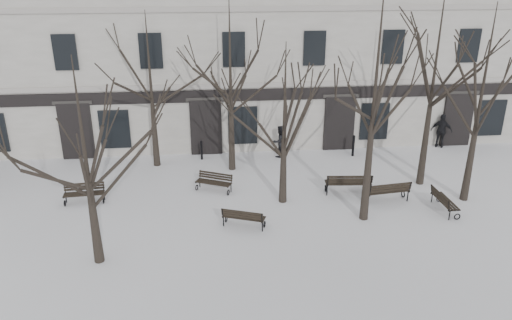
{
  "coord_description": "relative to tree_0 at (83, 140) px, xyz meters",
  "views": [
    {
      "loc": [
        -3.32,
        -16.61,
        9.52
      ],
      "look_at": [
        -1.4,
        3.0,
        1.54
      ],
      "focal_mm": 35.0,
      "sensor_mm": 36.0,
      "label": 1
    }
  ],
  "objects": [
    {
      "name": "bench_4",
      "position": [
        9.76,
        4.26,
        -3.81
      ],
      "size": [
        2.02,
        0.88,
        0.99
      ],
      "rotation": [
        0.0,
        0.0,
        3.06
      ],
      "color": "black",
      "rests_on": "ground"
    },
    {
      "name": "bollard_b",
      "position": [
        11.23,
        8.67,
        -3.75
      ],
      "size": [
        0.15,
        0.15,
        1.13
      ],
      "color": "black",
      "rests_on": "ground"
    },
    {
      "name": "tree_2",
      "position": [
        9.79,
        2.03,
        1.36
      ],
      "size": [
        6.39,
        6.39,
        9.13
      ],
      "color": "black",
      "rests_on": "ground"
    },
    {
      "name": "pedestrian_c",
      "position": [
        16.29,
        9.47,
        -4.35
      ],
      "size": [
        1.17,
        0.92,
        1.86
      ],
      "primitive_type": "imported",
      "rotation": [
        0.0,
        0.0,
        2.64
      ],
      "color": "black",
      "rests_on": "ground"
    },
    {
      "name": "bench_5",
      "position": [
        13.18,
        2.37,
        -3.9
      ],
      "size": [
        0.63,
        1.66,
        0.83
      ],
      "rotation": [
        0.0,
        0.0,
        1.58
      ],
      "color": "black",
      "rests_on": "ground"
    },
    {
      "name": "tree_0",
      "position": [
        0.0,
        0.0,
        0.0
      ],
      "size": [
        4.87,
        4.87,
        6.96
      ],
      "color": "black",
      "rests_on": "ground"
    },
    {
      "name": "bollard_a",
      "position": [
        3.43,
        8.94,
        -3.81
      ],
      "size": [
        0.13,
        0.13,
        1.01
      ],
      "color": "black",
      "rests_on": "ground"
    },
    {
      "name": "bench_0",
      "position": [
        -1.44,
        4.56,
        -3.9
      ],
      "size": [
        1.68,
        0.71,
        0.82
      ],
      "rotation": [
        0.0,
        0.0,
        0.07
      ],
      "color": "black",
      "rests_on": "ground"
    },
    {
      "name": "building",
      "position": [
        7.2,
        14.74,
        1.16
      ],
      "size": [
        40.4,
        10.2,
        11.4
      ],
      "color": "beige",
      "rests_on": "ground"
    },
    {
      "name": "bench_2",
      "position": [
        11.18,
        3.35,
        -3.83
      ],
      "size": [
        1.96,
        0.92,
        0.95
      ],
      "rotation": [
        0.0,
        0.0,
        3.27
      ],
      "color": "black",
      "rests_on": "ground"
    },
    {
      "name": "tree_1",
      "position": [
        6.84,
        3.83,
        -0.2
      ],
      "size": [
        4.66,
        4.66,
        6.65
      ],
      "color": "black",
      "rests_on": "ground"
    },
    {
      "name": "tree_4",
      "position": [
        1.22,
        8.39,
        0.29
      ],
      "size": [
        5.2,
        5.2,
        7.43
      ],
      "color": "black",
      "rests_on": "ground"
    },
    {
      "name": "bench_1",
      "position": [
        5.03,
        1.79,
        -3.91
      ],
      "size": [
        1.7,
        1.11,
        0.82
      ],
      "rotation": [
        0.0,
        0.0,
        2.78
      ],
      "color": "black",
      "rests_on": "ground"
    },
    {
      "name": "tree_3",
      "position": [
        14.54,
        3.27,
        0.69
      ],
      "size": [
        5.65,
        5.65,
        8.07
      ],
      "color": "black",
      "rests_on": "ground"
    },
    {
      "name": "ground",
      "position": [
        7.2,
        1.78,
        -4.35
      ],
      "size": [
        100.0,
        100.0,
        0.0
      ],
      "primitive_type": "plane",
      "color": "white",
      "rests_on": "ground"
    },
    {
      "name": "bench_3",
      "position": [
        3.99,
        5.17,
        -3.92
      ],
      "size": [
        1.66,
        1.18,
        0.8
      ],
      "rotation": [
        0.0,
        0.0,
        -0.44
      ],
      "color": "black",
      "rests_on": "ground"
    },
    {
      "name": "pedestrian_b",
      "position": [
        7.43,
        8.94,
        -4.35
      ],
      "size": [
        1.01,
        0.94,
        1.66
      ],
      "primitive_type": "imported",
      "rotation": [
        0.0,
        0.0,
        3.64
      ],
      "color": "black",
      "rests_on": "ground"
    },
    {
      "name": "tree_5",
      "position": [
        4.9,
        7.53,
        0.77
      ],
      "size": [
        5.73,
        5.73,
        8.19
      ],
      "color": "black",
      "rests_on": "ground"
    },
    {
      "name": "tree_6",
      "position": [
        13.33,
        5.02,
        1.15
      ],
      "size": [
        6.15,
        6.15,
        8.79
      ],
      "color": "black",
      "rests_on": "ground"
    }
  ]
}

